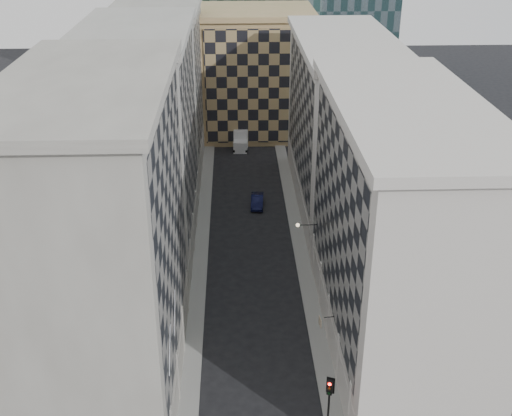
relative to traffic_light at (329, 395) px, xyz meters
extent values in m
cube|color=gray|center=(-9.81, 25.46, -3.40)|extent=(1.50, 100.00, 0.15)
cube|color=gray|center=(0.69, 25.46, -3.40)|extent=(1.50, 100.00, 0.15)
cube|color=gray|center=(-15.56, 6.46, 8.03)|extent=(10.00, 22.00, 23.00)
cube|color=gray|center=(-10.68, 6.46, 9.53)|extent=(0.25, 19.36, 18.00)
cube|color=gray|center=(-10.76, 6.46, -1.87)|extent=(0.45, 21.12, 3.20)
cube|color=gray|center=(-15.56, 6.46, 19.88)|extent=(10.80, 22.80, 0.70)
cylinder|color=gray|center=(-10.91, 3.71, -1.27)|extent=(0.90, 0.90, 4.40)
cylinder|color=gray|center=(-10.91, 9.21, -1.27)|extent=(0.90, 0.90, 4.40)
cylinder|color=gray|center=(-10.91, 14.71, -1.27)|extent=(0.90, 0.90, 4.40)
cube|color=#99988E|center=(-15.56, 28.46, 7.53)|extent=(10.00, 22.00, 22.00)
cube|color=gray|center=(-10.68, 28.46, 9.03)|extent=(0.25, 19.36, 17.00)
cube|color=#99988E|center=(-10.76, 28.46, -1.87)|extent=(0.45, 21.12, 3.20)
cube|color=#99988E|center=(-15.56, 28.46, 18.88)|extent=(10.80, 22.80, 0.70)
cylinder|color=#99988E|center=(-10.91, 20.21, -1.27)|extent=(0.90, 0.90, 4.40)
cylinder|color=#99988E|center=(-10.91, 25.71, -1.27)|extent=(0.90, 0.90, 4.40)
cylinder|color=#99988E|center=(-10.91, 31.21, -1.27)|extent=(0.90, 0.90, 4.40)
cylinder|color=#99988E|center=(-10.91, 36.71, -1.27)|extent=(0.90, 0.90, 4.40)
cube|color=gray|center=(-15.56, 50.46, 7.03)|extent=(10.00, 22.00, 21.00)
cube|color=gray|center=(-10.68, 50.46, 8.53)|extent=(0.25, 19.36, 16.00)
cube|color=gray|center=(-10.76, 50.46, -1.87)|extent=(0.45, 21.12, 3.20)
cube|color=gray|center=(-15.56, 50.46, 17.88)|extent=(10.80, 22.80, 0.70)
cylinder|color=gray|center=(-10.91, 42.21, -1.27)|extent=(0.90, 0.90, 4.40)
cylinder|color=gray|center=(-10.91, 47.71, -1.27)|extent=(0.90, 0.90, 4.40)
cylinder|color=gray|center=(-10.91, 53.21, -1.27)|extent=(0.90, 0.90, 4.40)
cylinder|color=gray|center=(-10.91, 58.71, -1.27)|extent=(0.90, 0.90, 4.40)
cube|color=beige|center=(6.44, 10.46, 6.53)|extent=(10.00, 26.00, 20.00)
cube|color=gray|center=(1.56, 10.46, 8.03)|extent=(0.25, 22.88, 15.00)
cube|color=beige|center=(1.64, 10.46, -1.87)|extent=(0.45, 24.96, 3.20)
cube|color=beige|center=(6.44, 10.46, 16.88)|extent=(10.80, 26.80, 0.70)
cylinder|color=beige|center=(1.79, 0.06, -1.27)|extent=(0.90, 0.90, 4.40)
cylinder|color=beige|center=(1.79, 5.26, -1.27)|extent=(0.90, 0.90, 4.40)
cylinder|color=beige|center=(1.79, 10.46, -1.27)|extent=(0.90, 0.90, 4.40)
cylinder|color=beige|center=(1.79, 15.66, -1.27)|extent=(0.90, 0.90, 4.40)
cylinder|color=beige|center=(1.79, 20.86, -1.27)|extent=(0.90, 0.90, 4.40)
cube|color=beige|center=(6.44, 37.46, 6.03)|extent=(10.00, 28.00, 19.00)
cube|color=gray|center=(1.56, 37.46, 7.53)|extent=(0.25, 24.64, 14.00)
cube|color=beige|center=(1.64, 37.46, -1.87)|extent=(0.45, 26.88, 3.20)
cube|color=beige|center=(6.44, 37.46, 15.88)|extent=(10.80, 28.80, 0.70)
cube|color=tan|center=(-2.56, 63.46, 5.53)|extent=(16.00, 14.00, 18.00)
cube|color=tan|center=(-2.56, 56.36, 5.53)|extent=(15.20, 0.25, 16.50)
cube|color=tan|center=(-2.56, 63.46, 14.93)|extent=(16.80, 14.80, 0.80)
cube|color=#2D2723|center=(-4.56, 77.46, 10.53)|extent=(6.00, 6.00, 28.00)
cylinder|color=gray|center=(-10.46, -0.54, 4.53)|extent=(0.10, 2.33, 2.33)
cylinder|color=gray|center=(-10.46, 3.46, 4.53)|extent=(0.10, 2.33, 2.33)
cylinder|color=black|center=(0.54, 19.46, 2.73)|extent=(1.80, 0.08, 0.08)
sphere|color=#FFE5B2|center=(-0.36, 19.46, 2.73)|extent=(0.36, 0.36, 0.36)
cylinder|color=black|center=(0.00, 0.00, -1.63)|extent=(0.15, 0.15, 3.39)
cube|color=black|center=(0.00, 0.00, 0.65)|extent=(0.44, 0.41, 1.17)
cube|color=black|center=(0.07, 0.17, 0.65)|extent=(0.56, 0.26, 1.32)
sphere|color=#FF0C07|center=(-0.06, -0.16, 1.04)|extent=(0.21, 0.21, 0.21)
sphere|color=#331E05|center=(-0.06, -0.16, 0.65)|extent=(0.21, 0.21, 0.21)
sphere|color=black|center=(-0.06, -0.16, 0.26)|extent=(0.21, 0.21, 0.21)
cube|color=silver|center=(-5.23, 54.60, -2.66)|extent=(2.11, 2.28, 1.62)
cube|color=silver|center=(-5.09, 56.94, -2.07)|extent=(2.26, 3.36, 2.79)
cylinder|color=black|center=(-6.17, 53.94, -3.07)|extent=(0.32, 0.83, 0.81)
cylinder|color=black|center=(-4.37, 53.83, -3.07)|extent=(0.32, 0.83, 0.81)
cylinder|color=black|center=(-5.92, 58.08, -3.07)|extent=(0.32, 0.83, 0.81)
cylinder|color=black|center=(-4.12, 57.97, -3.07)|extent=(0.32, 0.83, 0.81)
imported|color=black|center=(-3.49, 36.31, -2.80)|extent=(1.69, 4.19, 1.35)
cylinder|color=black|center=(1.04, 7.74, 0.75)|extent=(0.85, 0.16, 0.06)
cube|color=#C8B292|center=(0.34, 7.74, 0.33)|extent=(0.15, 0.74, 0.74)
camera|label=1|loc=(-6.20, -33.08, 30.47)|focal=45.00mm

